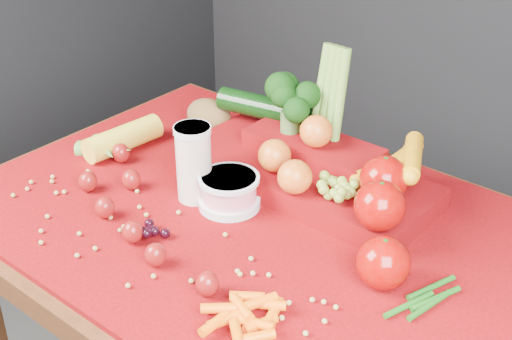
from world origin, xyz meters
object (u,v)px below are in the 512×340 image
Objects in this scene: milk_glass at (194,160)px; produce_mound at (321,166)px; yogurt_bowl at (229,190)px; table at (249,260)px.

milk_glass is 0.25m from produce_mound.
milk_glass is at bearing -135.84° from produce_mound.
produce_mound is (0.18, 0.17, -0.02)m from milk_glass.
milk_glass is 1.29× the size of yogurt_bowl.
table is 7.12× the size of milk_glass.
milk_glass is 0.25× the size of produce_mound.
table is at bearing -110.59° from produce_mound.
table is 1.80× the size of produce_mound.
yogurt_bowl is at bearing -124.81° from produce_mound.
table is at bearing 10.09° from milk_glass.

